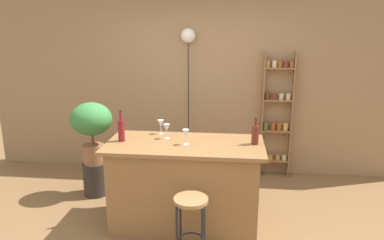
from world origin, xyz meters
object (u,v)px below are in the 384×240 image
object	(u,v)px
wine_glass_right	(186,134)
pendant_globe_light	(188,38)
potted_plant	(92,124)
bottle_wine_red	(121,130)
wine_glass_center	(167,128)
wine_glass_left	(161,124)
plant_stool	(96,178)
spice_shelf	(277,113)
bar_stool	(191,214)
bottle_vinegar	(255,134)

from	to	relation	value
wine_glass_right	pendant_globe_light	bearing A→B (deg)	95.87
potted_plant	bottle_wine_red	distance (m)	0.85
bottle_wine_red	wine_glass_center	bearing A→B (deg)	17.34
potted_plant	wine_glass_left	world-z (taller)	potted_plant
plant_stool	spice_shelf	bearing A→B (deg)	20.69
spice_shelf	wine_glass_center	xyz separation A→B (m)	(-1.36, -1.38, 0.12)
wine_glass_center	wine_glass_right	distance (m)	0.30
bar_stool	bottle_vinegar	xyz separation A→B (m)	(0.60, 0.67, 0.59)
pendant_globe_light	bar_stool	bearing A→B (deg)	-82.62
plant_stool	bottle_wine_red	xyz separation A→B (m)	(0.58, -0.61, 0.86)
plant_stool	pendant_globe_light	xyz separation A→B (m)	(1.12, 0.93, 1.78)
plant_stool	wine_glass_right	bearing A→B (deg)	-26.95
wine_glass_center	pendant_globe_light	bearing A→B (deg)	86.97
plant_stool	wine_glass_right	size ratio (longest dim) A/B	2.69
bar_stool	wine_glass_right	size ratio (longest dim) A/B	3.86
plant_stool	wine_glass_left	distance (m)	1.31
bar_stool	potted_plant	world-z (taller)	potted_plant
pendant_globe_light	wine_glass_center	bearing A→B (deg)	-93.03
wine_glass_left	wine_glass_right	xyz separation A→B (m)	(0.34, -0.36, 0.00)
bar_stool	bottle_wine_red	xyz separation A→B (m)	(-0.82, 0.62, 0.61)
bottle_vinegar	wine_glass_right	xyz separation A→B (m)	(-0.72, -0.09, 0.01)
bottle_wine_red	pendant_globe_light	bearing A→B (deg)	70.71
potted_plant	wine_glass_left	distance (m)	1.00
bar_stool	bottle_vinegar	world-z (taller)	bottle_vinegar
potted_plant	bottle_vinegar	distance (m)	2.09
plant_stool	bar_stool	bearing A→B (deg)	-41.33
pendant_globe_light	bottle_wine_red	bearing A→B (deg)	-109.29
bottle_wine_red	wine_glass_right	bearing A→B (deg)	-3.30
potted_plant	spice_shelf	bearing A→B (deg)	20.69
potted_plant	wine_glass_center	distance (m)	1.15
wine_glass_right	bottle_vinegar	bearing A→B (deg)	7.03
plant_stool	wine_glass_center	xyz separation A→B (m)	(1.05, -0.47, 0.85)
wine_glass_left	wine_glass_right	bearing A→B (deg)	-46.90
potted_plant	wine_glass_center	xyz separation A→B (m)	(1.05, -0.47, 0.11)
wine_glass_right	wine_glass_center	bearing A→B (deg)	141.84
bottle_wine_red	wine_glass_right	xyz separation A→B (m)	(0.70, -0.04, -0.01)
bar_stool	wine_glass_right	distance (m)	0.84
bottle_wine_red	wine_glass_left	distance (m)	0.49
bar_stool	spice_shelf	xyz separation A→B (m)	(1.00, 2.14, 0.48)
bar_stool	wine_glass_left	bearing A→B (deg)	115.77
spice_shelf	potted_plant	world-z (taller)	spice_shelf
wine_glass_left	potted_plant	bearing A→B (deg)	162.76
wine_glass_center	spice_shelf	bearing A→B (deg)	45.33
spice_shelf	bottle_wine_red	bearing A→B (deg)	-140.21
wine_glass_left	wine_glass_center	xyz separation A→B (m)	(0.10, -0.17, 0.00)
bottle_vinegar	pendant_globe_light	size ratio (longest dim) A/B	0.14
wine_glass_right	pendant_globe_light	world-z (taller)	pendant_globe_light
bottle_wine_red	wine_glass_left	bearing A→B (deg)	40.79
plant_stool	bottle_wine_red	distance (m)	1.21
wine_glass_right	pendant_globe_light	distance (m)	1.85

